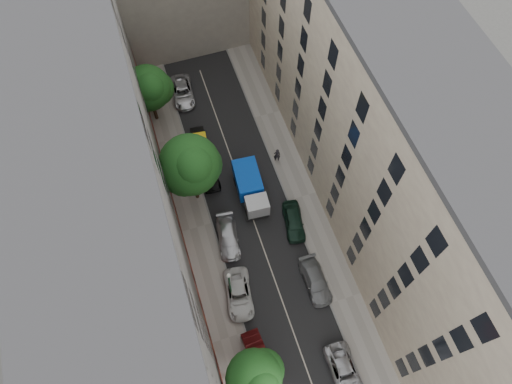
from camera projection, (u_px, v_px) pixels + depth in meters
name	position (u px, v px, depth m)	size (l,w,h in m)	color
ground	(250.00, 212.00, 45.56)	(120.00, 120.00, 0.00)	#4C4C49
road_surface	(250.00, 212.00, 45.55)	(8.00, 44.00, 0.02)	black
sidewalk_left	(197.00, 227.00, 44.68)	(3.00, 44.00, 0.15)	gray
sidewalk_right	(302.00, 197.00, 46.31)	(3.00, 44.00, 0.15)	gray
building_left	(113.00, 196.00, 35.13)	(8.00, 44.00, 20.00)	#53504E
building_right	(373.00, 124.00, 38.39)	(8.00, 44.00, 20.00)	beige
tarp_truck	(250.00, 188.00, 45.18)	(2.71, 6.02, 2.71)	black
car_left_1	(258.00, 356.00, 38.34)	(1.56, 4.47, 1.47)	#4B0F10
car_left_2	(239.00, 294.00, 40.90)	(2.30, 5.00, 1.39)	silver
car_left_3	(228.00, 237.00, 43.52)	(1.95, 4.79, 1.39)	#BBBBC0
car_left_4	(209.00, 173.00, 46.85)	(1.78, 4.42, 1.50)	black
car_left_5	(200.00, 144.00, 48.58)	(1.50, 4.30, 1.42)	black
car_left_6	(183.00, 92.00, 52.01)	(2.35, 5.10, 1.42)	silver
car_right_0	(344.00, 372.00, 37.79)	(2.27, 4.92, 1.37)	#B0B0B5
car_right_1	(316.00, 281.00, 41.49)	(1.93, 4.75, 1.38)	slate
car_right_2	(294.00, 221.00, 44.26)	(1.78, 4.43, 1.51)	black
tree_near	(256.00, 379.00, 33.50)	(4.69, 4.31, 7.30)	#382619
tree_mid	(191.00, 167.00, 40.96)	(5.86, 5.67, 9.06)	#382619
tree_far	(149.00, 89.00, 46.66)	(5.09, 4.79, 7.42)	#382619
lamp_post	(230.00, 283.00, 38.32)	(0.36, 0.36, 5.66)	#19592E
pedestrian	(277.00, 155.00, 47.47)	(0.70, 0.46, 1.92)	black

